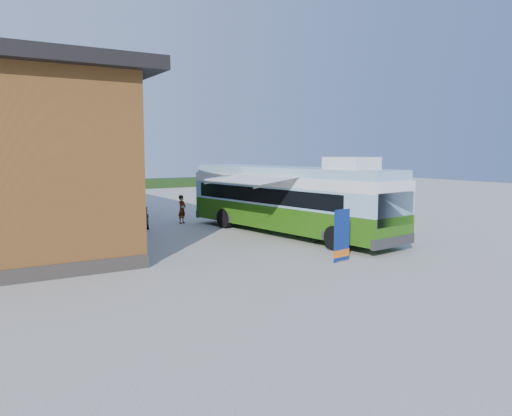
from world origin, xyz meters
TOP-DOWN VIEW (x-y plane):
  - ground at (0.00, 0.00)m, footprint 100.00×100.00m
  - hedge at (8.00, 38.00)m, footprint 40.00×3.00m
  - bus at (2.01, 3.25)m, footprint 4.54×13.12m
  - awning at (-0.14, 3.02)m, footprint 3.44×4.88m
  - banner at (0.19, -2.88)m, footprint 0.87×0.27m
  - picnic_table at (2.41, 0.47)m, footprint 1.71×1.63m
  - person_a at (-1.03, 9.77)m, footprint 0.72×0.67m
  - person_b at (-3.83, 8.50)m, footprint 1.03×1.00m
  - slurry_tanker at (-4.71, 16.67)m, footprint 3.12×6.85m

SIDE VIEW (x-z plane):
  - ground at x=0.00m, z-range 0.00..0.00m
  - hedge at x=8.00m, z-range 0.00..1.00m
  - picnic_table at x=2.41m, z-range 0.19..0.95m
  - banner at x=0.19m, z-range -0.18..1.84m
  - person_a at x=-1.03m, z-range 0.00..1.66m
  - person_b at x=-3.83m, z-range 0.00..1.67m
  - slurry_tanker at x=-4.71m, z-range 0.20..2.78m
  - bus at x=2.01m, z-range -0.09..3.87m
  - awning at x=-0.14m, z-range 2.60..3.15m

